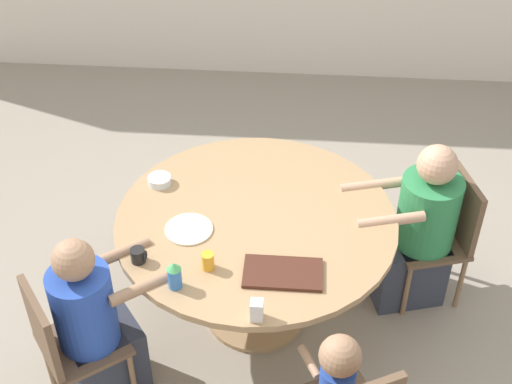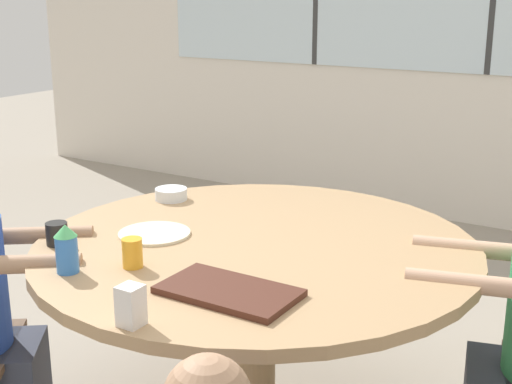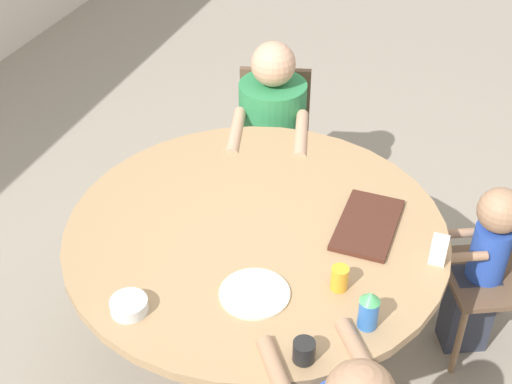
{
  "view_description": "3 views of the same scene",
  "coord_description": "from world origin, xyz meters",
  "px_view_note": "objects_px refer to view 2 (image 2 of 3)",
  "views": [
    {
      "loc": [
        0.22,
        -2.9,
        3.3
      ],
      "look_at": [
        0.0,
        0.0,
        0.96
      ],
      "focal_mm": 50.0,
      "sensor_mm": 36.0,
      "label": 1
    },
    {
      "loc": [
        1.22,
        -1.97,
        1.61
      ],
      "look_at": [
        0.0,
        0.0,
        0.96
      ],
      "focal_mm": 50.0,
      "sensor_mm": 36.0,
      "label": 2
    },
    {
      "loc": [
        -2.04,
        -0.76,
        2.61
      ],
      "look_at": [
        0.0,
        0.0,
        0.96
      ],
      "focal_mm": 50.0,
      "sensor_mm": 36.0,
      "label": 3
    }
  ],
  "objects_px": {
    "coffee_mug": "(57,234)",
    "sippy_cup": "(66,248)",
    "bowl_white_shallow": "(171,194)",
    "milk_carton_small": "(131,306)",
    "juice_glass": "(132,253)"
  },
  "relations": [
    {
      "from": "coffee_mug",
      "to": "sippy_cup",
      "type": "xyz_separation_m",
      "value": [
        0.21,
        -0.16,
        0.04
      ]
    },
    {
      "from": "milk_carton_small",
      "to": "bowl_white_shallow",
      "type": "distance_m",
      "value": 1.15
    },
    {
      "from": "juice_glass",
      "to": "coffee_mug",
      "type": "bearing_deg",
      "value": 176.58
    },
    {
      "from": "coffee_mug",
      "to": "sippy_cup",
      "type": "relative_size",
      "value": 0.52
    },
    {
      "from": "juice_glass",
      "to": "bowl_white_shallow",
      "type": "xyz_separation_m",
      "value": [
        -0.36,
        0.65,
        -0.02
      ]
    },
    {
      "from": "bowl_white_shallow",
      "to": "milk_carton_small",
      "type": "bearing_deg",
      "value": -56.75
    },
    {
      "from": "milk_carton_small",
      "to": "bowl_white_shallow",
      "type": "xyz_separation_m",
      "value": [
        -0.63,
        0.96,
        -0.03
      ]
    },
    {
      "from": "coffee_mug",
      "to": "bowl_white_shallow",
      "type": "distance_m",
      "value": 0.63
    },
    {
      "from": "juice_glass",
      "to": "bowl_white_shallow",
      "type": "bearing_deg",
      "value": 119.14
    },
    {
      "from": "coffee_mug",
      "to": "milk_carton_small",
      "type": "xyz_separation_m",
      "value": [
        0.62,
        -0.33,
        0.02
      ]
    },
    {
      "from": "juice_glass",
      "to": "milk_carton_small",
      "type": "xyz_separation_m",
      "value": [
        0.27,
        -0.31,
        0.01
      ]
    },
    {
      "from": "coffee_mug",
      "to": "bowl_white_shallow",
      "type": "relative_size",
      "value": 0.61
    },
    {
      "from": "milk_carton_small",
      "to": "bowl_white_shallow",
      "type": "relative_size",
      "value": 0.83
    },
    {
      "from": "coffee_mug",
      "to": "juice_glass",
      "type": "xyz_separation_m",
      "value": [
        0.35,
        -0.02,
        0.01
      ]
    },
    {
      "from": "coffee_mug",
      "to": "bowl_white_shallow",
      "type": "bearing_deg",
      "value": 90.97
    }
  ]
}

